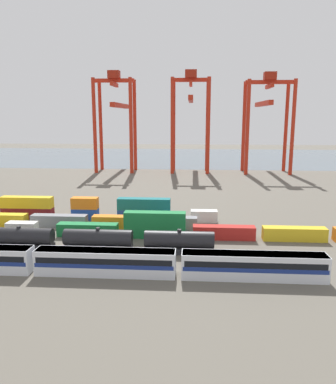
% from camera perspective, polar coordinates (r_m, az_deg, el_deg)
% --- Properties ---
extents(ground_plane, '(420.00, 420.00, 0.00)m').
position_cam_1_polar(ground_plane, '(119.23, -1.53, -0.08)').
color(ground_plane, '#5B564C').
extents(harbour_water, '(400.00, 110.00, 0.01)m').
position_cam_1_polar(harbour_water, '(225.76, 1.03, 5.34)').
color(harbour_water, slate).
rests_on(harbour_water, ground_plane).
extents(passenger_train, '(65.55, 3.14, 3.90)m').
position_cam_1_polar(passenger_train, '(58.77, -9.42, -10.24)').
color(passenger_train, silver).
rests_on(passenger_train, ground_plane).
extents(freight_tank_row, '(55.39, 2.86, 4.32)m').
position_cam_1_polar(freight_tank_row, '(70.84, -16.18, -6.86)').
color(freight_tank_row, '#232326').
rests_on(freight_tank_row, ground_plane).
extents(shipping_container_1, '(6.04, 2.44, 2.60)m').
position_cam_1_polar(shipping_container_1, '(82.43, -21.15, -5.15)').
color(shipping_container_1, silver).
rests_on(shipping_container_1, ground_plane).
extents(shipping_container_2, '(12.10, 2.44, 2.60)m').
position_cam_1_polar(shipping_container_2, '(77.74, -12.01, -5.59)').
color(shipping_container_2, '#197538').
rests_on(shipping_container_2, ground_plane).
extents(shipping_container_3, '(12.10, 2.44, 2.60)m').
position_cam_1_polar(shipping_container_3, '(75.23, -1.98, -5.91)').
color(shipping_container_3, '#197538').
rests_on(shipping_container_3, ground_plane).
extents(shipping_container_4, '(12.10, 2.44, 2.60)m').
position_cam_1_polar(shipping_container_4, '(74.50, -1.99, -4.00)').
color(shipping_container_4, '#197538').
rests_on(shipping_container_4, shipping_container_3).
extents(shipping_container_5, '(12.10, 2.44, 2.60)m').
position_cam_1_polar(shipping_container_5, '(75.12, 8.42, -6.06)').
color(shipping_container_5, '#AD211C').
rests_on(shipping_container_5, ground_plane).
extents(shipping_container_6, '(12.10, 2.44, 2.60)m').
position_cam_1_polar(shipping_container_6, '(77.42, 18.52, -6.01)').
color(shipping_container_6, gold).
rests_on(shipping_container_6, ground_plane).
extents(shipping_container_8, '(12.10, 2.44, 2.60)m').
position_cam_1_polar(shipping_container_8, '(91.22, -24.08, -3.82)').
color(shipping_container_8, gold).
rests_on(shipping_container_8, ground_plane).
extents(shipping_container_9, '(12.10, 2.44, 2.60)m').
position_cam_1_polar(shipping_container_9, '(85.79, -16.07, -4.19)').
color(shipping_container_9, slate).
rests_on(shipping_container_9, ground_plane).
extents(shipping_container_10, '(12.10, 2.44, 2.60)m').
position_cam_1_polar(shipping_container_10, '(82.22, -7.18, -4.49)').
color(shipping_container_10, orange).
rests_on(shipping_container_10, ground_plane).
extents(shipping_container_11, '(6.04, 2.44, 2.60)m').
position_cam_1_polar(shipping_container_11, '(80.78, 2.28, -4.70)').
color(shipping_container_11, slate).
rests_on(shipping_container_11, ground_plane).
extents(shipping_container_12, '(12.10, 2.44, 2.60)m').
position_cam_1_polar(shipping_container_12, '(94.95, -20.41, -2.97)').
color(shipping_container_12, maroon).
rests_on(shipping_container_12, ground_plane).
extents(shipping_container_13, '(12.10, 2.44, 2.60)m').
position_cam_1_polar(shipping_container_13, '(94.37, -20.52, -1.44)').
color(shipping_container_13, gold).
rests_on(shipping_container_13, shipping_container_12).
extents(shipping_container_14, '(6.04, 2.44, 2.60)m').
position_cam_1_polar(shipping_container_14, '(90.20, -12.38, -3.25)').
color(shipping_container_14, '#1C4299').
rests_on(shipping_container_14, ground_plane).
extents(shipping_container_15, '(6.04, 2.44, 2.60)m').
position_cam_1_polar(shipping_container_15, '(89.59, -12.45, -1.64)').
color(shipping_container_15, orange).
rests_on(shipping_container_15, shipping_container_14).
extents(shipping_container_16, '(12.10, 2.44, 2.60)m').
position_cam_1_polar(shipping_container_16, '(87.39, -3.64, -3.47)').
color(shipping_container_16, '#1C4299').
rests_on(shipping_container_16, ground_plane).
extents(shipping_container_17, '(12.10, 2.44, 2.60)m').
position_cam_1_polar(shipping_container_17, '(86.76, -3.66, -1.81)').
color(shipping_container_17, '#146066').
rests_on(shipping_container_17, shipping_container_16).
extents(shipping_container_18, '(6.04, 2.44, 2.60)m').
position_cam_1_polar(shipping_container_18, '(86.71, 5.46, -3.62)').
color(shipping_container_18, silver).
rests_on(shipping_container_18, ground_plane).
extents(gantry_crane_west, '(16.91, 37.01, 42.36)m').
position_cam_1_polar(gantry_crane_west, '(168.62, -7.80, 11.86)').
color(gantry_crane_west, red).
rests_on(gantry_crane_west, ground_plane).
extents(gantry_crane_central, '(16.33, 36.87, 42.42)m').
position_cam_1_polar(gantry_crane_central, '(165.33, 3.43, 12.17)').
color(gantry_crane_central, red).
rests_on(gantry_crane_central, ground_plane).
extents(gantry_crane_east, '(19.59, 36.36, 41.35)m').
position_cam_1_polar(gantry_crane_east, '(167.89, 14.70, 11.56)').
color(gantry_crane_east, red).
rests_on(gantry_crane_east, ground_plane).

